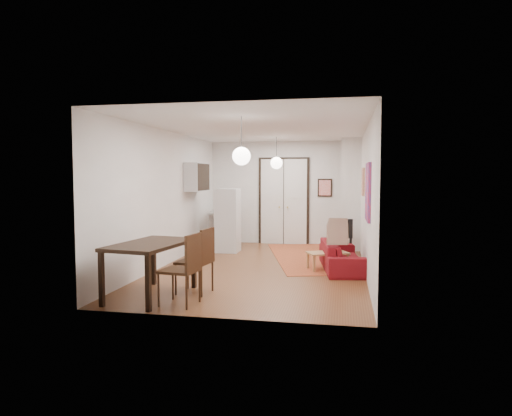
% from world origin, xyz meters
% --- Properties ---
extents(floor, '(7.00, 7.00, 0.00)m').
position_xyz_m(floor, '(0.00, 0.00, 0.00)').
color(floor, brown).
rests_on(floor, ground).
extents(ceiling, '(4.20, 7.00, 0.02)m').
position_xyz_m(ceiling, '(0.00, 0.00, 2.90)').
color(ceiling, silver).
rests_on(ceiling, wall_back).
extents(wall_back, '(4.20, 0.02, 2.90)m').
position_xyz_m(wall_back, '(0.00, 3.50, 1.45)').
color(wall_back, white).
rests_on(wall_back, floor).
extents(wall_front, '(4.20, 0.02, 2.90)m').
position_xyz_m(wall_front, '(0.00, -3.50, 1.45)').
color(wall_front, white).
rests_on(wall_front, floor).
extents(wall_left, '(0.02, 7.00, 2.90)m').
position_xyz_m(wall_left, '(-2.10, 0.00, 1.45)').
color(wall_left, white).
rests_on(wall_left, floor).
extents(wall_right, '(0.02, 7.00, 2.90)m').
position_xyz_m(wall_right, '(2.10, 0.00, 1.45)').
color(wall_right, white).
rests_on(wall_right, floor).
extents(double_doors, '(1.44, 0.06, 2.50)m').
position_xyz_m(double_doors, '(0.00, 3.46, 1.20)').
color(double_doors, silver).
rests_on(double_doors, wall_back).
extents(stub_partition, '(0.50, 0.10, 2.90)m').
position_xyz_m(stub_partition, '(1.85, 2.55, 1.45)').
color(stub_partition, white).
rests_on(stub_partition, floor).
extents(wall_cabinet, '(0.35, 1.00, 0.70)m').
position_xyz_m(wall_cabinet, '(-1.92, 1.50, 1.90)').
color(wall_cabinet, silver).
rests_on(wall_cabinet, wall_left).
extents(painting_popart, '(0.05, 1.00, 1.00)m').
position_xyz_m(painting_popart, '(2.08, -1.25, 1.65)').
color(painting_popart, red).
rests_on(painting_popart, wall_right).
extents(painting_abstract, '(0.05, 0.50, 0.60)m').
position_xyz_m(painting_abstract, '(2.08, 0.80, 1.80)').
color(painting_abstract, white).
rests_on(painting_abstract, wall_right).
extents(poster_back, '(0.40, 0.03, 0.50)m').
position_xyz_m(poster_back, '(1.15, 3.47, 1.60)').
color(poster_back, red).
rests_on(poster_back, wall_back).
extents(print_left, '(0.03, 0.44, 0.54)m').
position_xyz_m(print_left, '(-2.07, 2.00, 1.95)').
color(print_left, '#A47244').
rests_on(print_left, wall_left).
extents(pendant_back, '(0.30, 0.30, 0.80)m').
position_xyz_m(pendant_back, '(0.00, 2.00, 2.25)').
color(pendant_back, white).
rests_on(pendant_back, ceiling).
extents(pendant_front, '(0.30, 0.30, 0.80)m').
position_xyz_m(pendant_front, '(0.00, -2.00, 2.25)').
color(pendant_front, white).
rests_on(pendant_front, ceiling).
extents(kilim_rug, '(2.50, 4.33, 0.01)m').
position_xyz_m(kilim_rug, '(0.85, 1.39, 0.01)').
color(kilim_rug, '#B2502C').
rests_on(kilim_rug, floor).
extents(sofa, '(1.04, 2.06, 0.58)m').
position_xyz_m(sofa, '(1.65, 0.09, 0.29)').
color(sofa, maroon).
rests_on(sofa, floor).
extents(coffee_table, '(0.93, 0.75, 0.36)m').
position_xyz_m(coffee_table, '(1.35, 0.05, 0.31)').
color(coffee_table, tan).
rests_on(coffee_table, floor).
extents(potted_plant, '(0.38, 0.40, 0.35)m').
position_xyz_m(potted_plant, '(1.45, 0.05, 0.54)').
color(potted_plant, '#337132').
rests_on(potted_plant, coffee_table).
extents(kitchen_counter, '(0.78, 1.30, 0.94)m').
position_xyz_m(kitchen_counter, '(-1.66, 2.84, 0.61)').
color(kitchen_counter, '#B9BCBE').
rests_on(kitchen_counter, floor).
extents(bowl, '(0.29, 0.29, 0.05)m').
position_xyz_m(bowl, '(-1.66, 2.54, 0.97)').
color(bowl, white).
rests_on(bowl, kitchen_counter).
extents(soap_bottle, '(0.12, 0.12, 0.19)m').
position_xyz_m(soap_bottle, '(-1.71, 3.09, 1.04)').
color(soap_bottle, teal).
rests_on(soap_bottle, kitchen_counter).
extents(fridge, '(0.57, 0.57, 1.61)m').
position_xyz_m(fridge, '(-1.21, 1.80, 0.80)').
color(fridge, silver).
rests_on(fridge, floor).
extents(dining_table, '(1.09, 1.67, 0.87)m').
position_xyz_m(dining_table, '(-1.34, -2.62, 0.77)').
color(dining_table, black).
rests_on(dining_table, floor).
extents(dining_chair_near, '(0.58, 0.76, 1.07)m').
position_xyz_m(dining_chair_near, '(-0.74, -2.16, 0.63)').
color(dining_chair_near, '#392312').
rests_on(dining_chair_near, floor).
extents(dining_chair_far, '(0.58, 0.76, 1.07)m').
position_xyz_m(dining_chair_far, '(-0.74, -2.86, 0.63)').
color(dining_chair_far, '#392312').
rests_on(dining_chair_far, floor).
extents(black_side_chair, '(0.43, 0.43, 0.88)m').
position_xyz_m(black_side_chair, '(1.68, 2.16, 0.51)').
color(black_side_chair, black).
rests_on(black_side_chair, floor).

